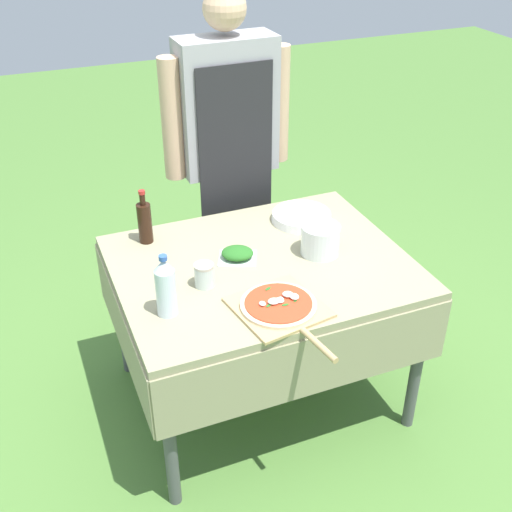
# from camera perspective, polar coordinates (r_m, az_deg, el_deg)

# --- Properties ---
(ground_plane) EXTENTS (12.00, 12.00, 0.00)m
(ground_plane) POSITION_cam_1_polar(r_m,az_deg,el_deg) (3.15, 0.45, -12.18)
(ground_plane) COLOR #517F38
(prep_table) EXTENTS (1.23, 0.98, 0.75)m
(prep_table) POSITION_cam_1_polar(r_m,az_deg,el_deg) (2.73, 0.51, -2.23)
(prep_table) COLOR gray
(prep_table) RESTS_ON ground
(person_cook) EXTENTS (0.65, 0.22, 1.72)m
(person_cook) POSITION_cam_1_polar(r_m,az_deg,el_deg) (3.18, -2.51, 10.33)
(person_cook) COLOR #4C4C51
(person_cook) RESTS_ON ground
(pizza_on_peel) EXTENTS (0.36, 0.53, 0.05)m
(pizza_on_peel) POSITION_cam_1_polar(r_m,az_deg,el_deg) (2.40, 2.15, -4.54)
(pizza_on_peel) COLOR tan
(pizza_on_peel) RESTS_ON prep_table
(oil_bottle) EXTENTS (0.06, 0.06, 0.25)m
(oil_bottle) POSITION_cam_1_polar(r_m,az_deg,el_deg) (2.82, -9.86, 3.01)
(oil_bottle) COLOR black
(oil_bottle) RESTS_ON prep_table
(water_bottle) EXTENTS (0.08, 0.08, 0.25)m
(water_bottle) POSITION_cam_1_polar(r_m,az_deg,el_deg) (2.35, -8.04, -2.73)
(water_bottle) COLOR silver
(water_bottle) RESTS_ON prep_table
(herb_container) EXTENTS (0.20, 0.19, 0.05)m
(herb_container) POSITION_cam_1_polar(r_m,az_deg,el_deg) (2.69, -1.67, 0.20)
(herb_container) COLOR silver
(herb_container) RESTS_ON prep_table
(mixing_tub) EXTENTS (0.16, 0.16, 0.13)m
(mixing_tub) POSITION_cam_1_polar(r_m,az_deg,el_deg) (2.73, 5.73, 1.46)
(mixing_tub) COLOR silver
(mixing_tub) RESTS_ON prep_table
(plate_stack) EXTENTS (0.28, 0.28, 0.04)m
(plate_stack) POSITION_cam_1_polar(r_m,az_deg,el_deg) (2.99, 4.05, 3.51)
(plate_stack) COLOR white
(plate_stack) RESTS_ON prep_table
(sauce_jar) EXTENTS (0.08, 0.08, 0.10)m
(sauce_jar) POSITION_cam_1_polar(r_m,az_deg,el_deg) (2.52, -4.62, -1.82)
(sauce_jar) COLOR silver
(sauce_jar) RESTS_ON prep_table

